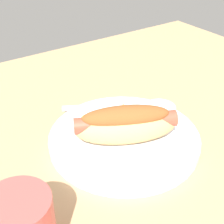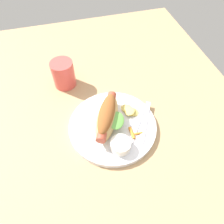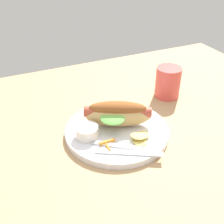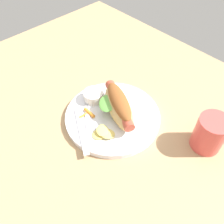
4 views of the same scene
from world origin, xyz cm
name	(u,v)px [view 3 (image 3 of 4)]	position (x,y,z in cm)	size (l,w,h in cm)	color
ground_plane	(128,133)	(0.00, 0.00, -0.90)	(120.00, 90.00, 1.80)	tan
plate	(117,132)	(3.25, 0.31, 0.80)	(25.76, 25.76, 1.60)	white
hot_dog	(117,113)	(2.43, -1.43, 5.02)	(17.49, 12.43, 6.52)	tan
sauce_ramekin	(87,133)	(11.15, 0.44, 3.02)	(5.55, 5.55, 2.84)	white
fork	(125,147)	(4.69, 7.38, 1.80)	(12.96, 9.98, 0.40)	silver
knife	(129,153)	(4.74, 9.58, 1.78)	(15.02, 1.40, 0.36)	silver
chips_pile	(140,137)	(0.13, 6.32, 2.28)	(6.29, 6.18, 1.51)	#E2C964
carrot_garnish	(107,143)	(7.90, 4.80, 2.02)	(3.81, 3.40, 0.90)	orange
drinking_cup	(168,82)	(-18.84, -11.03, 4.66)	(7.48, 7.48, 9.32)	#D84C47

